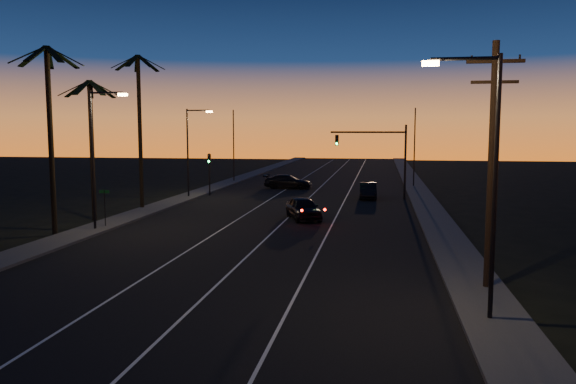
% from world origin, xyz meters
% --- Properties ---
extents(ground, '(220.00, 220.00, 0.00)m').
position_xyz_m(ground, '(0.00, 0.00, 0.00)').
color(ground, black).
rests_on(ground, ground).
extents(road, '(20.00, 170.00, 0.01)m').
position_xyz_m(road, '(0.00, 30.00, 0.01)').
color(road, black).
rests_on(road, ground).
extents(sidewalk_left, '(2.40, 170.00, 0.16)m').
position_xyz_m(sidewalk_left, '(-11.20, 30.00, 0.08)').
color(sidewalk_left, '#3B3B38').
rests_on(sidewalk_left, ground).
extents(sidewalk_right, '(2.40, 170.00, 0.16)m').
position_xyz_m(sidewalk_right, '(11.20, 30.00, 0.08)').
color(sidewalk_right, '#3B3B38').
rests_on(sidewalk_right, ground).
extents(lane_stripe_left, '(0.12, 160.00, 0.01)m').
position_xyz_m(lane_stripe_left, '(-3.00, 30.00, 0.02)').
color(lane_stripe_left, silver).
rests_on(lane_stripe_left, road).
extents(lane_stripe_mid, '(0.12, 160.00, 0.01)m').
position_xyz_m(lane_stripe_mid, '(0.50, 30.00, 0.02)').
color(lane_stripe_mid, silver).
rests_on(lane_stripe_mid, road).
extents(lane_stripe_right, '(0.12, 160.00, 0.01)m').
position_xyz_m(lane_stripe_right, '(4.00, 30.00, 0.02)').
color(lane_stripe_right, silver).
rests_on(lane_stripe_right, road).
extents(palm_near, '(4.25, 4.16, 11.53)m').
position_xyz_m(palm_near, '(-12.60, 18.00, 7.07)').
color(palm_near, black).
rests_on(palm_near, ground).
extents(palm_mid, '(4.25, 4.16, 10.03)m').
position_xyz_m(palm_mid, '(-13.20, 24.00, 6.25)').
color(palm_mid, black).
rests_on(palm_mid, ground).
extents(palm_far, '(4.25, 4.16, 12.53)m').
position_xyz_m(palm_far, '(-12.20, 30.00, 7.61)').
color(palm_far, black).
rests_on(palm_far, ground).
extents(streetlight_left_near, '(2.55, 0.26, 9.00)m').
position_xyz_m(streetlight_left_near, '(-10.70, 20.00, 5.32)').
color(streetlight_left_near, black).
rests_on(streetlight_left_near, ground).
extents(streetlight_left_far, '(2.55, 0.26, 8.50)m').
position_xyz_m(streetlight_left_far, '(-10.69, 38.00, 5.06)').
color(streetlight_left_far, black).
rests_on(streetlight_left_far, ground).
extents(streetlight_right_near, '(2.55, 0.26, 9.00)m').
position_xyz_m(streetlight_right_near, '(10.70, 6.00, 5.32)').
color(streetlight_right_near, black).
rests_on(streetlight_right_near, ground).
extents(street_sign, '(0.70, 0.06, 2.60)m').
position_xyz_m(street_sign, '(-10.80, 21.00, 1.66)').
color(street_sign, black).
rests_on(street_sign, ground).
extents(utility_pole, '(2.20, 0.28, 10.00)m').
position_xyz_m(utility_pole, '(11.60, 10.00, 5.32)').
color(utility_pole, black).
rests_on(utility_pole, ground).
extents(signal_mast, '(7.10, 0.41, 7.00)m').
position_xyz_m(signal_mast, '(7.14, 39.99, 4.78)').
color(signal_mast, black).
rests_on(signal_mast, ground).
extents(signal_post, '(0.28, 0.37, 4.20)m').
position_xyz_m(signal_post, '(-9.50, 39.98, 2.89)').
color(signal_post, black).
rests_on(signal_post, ground).
extents(far_pole_left, '(0.14, 0.14, 9.00)m').
position_xyz_m(far_pole_left, '(-11.00, 55.00, 4.50)').
color(far_pole_left, black).
rests_on(far_pole_left, ground).
extents(far_pole_right, '(0.14, 0.14, 9.00)m').
position_xyz_m(far_pole_right, '(11.00, 52.00, 4.50)').
color(far_pole_right, black).
rests_on(far_pole_right, ground).
extents(lead_car, '(3.66, 5.59, 1.62)m').
position_xyz_m(lead_car, '(1.71, 26.87, 0.82)').
color(lead_car, black).
rests_on(lead_car, road).
extents(right_car, '(1.76, 4.55, 1.48)m').
position_xyz_m(right_car, '(6.09, 40.24, 0.75)').
color(right_car, black).
rests_on(right_car, road).
extents(cross_car, '(5.36, 2.35, 1.53)m').
position_xyz_m(cross_car, '(-2.96, 48.00, 0.78)').
color(cross_car, black).
rests_on(cross_car, road).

